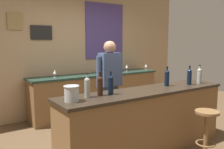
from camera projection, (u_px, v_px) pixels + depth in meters
The scene contains 19 objects.
ground_plane at pixel (128, 142), 3.93m from camera, with size 10.00×10.00×0.00m, color brown.
back_wall at pixel (73, 50), 5.41m from camera, with size 6.00×0.09×2.80m.
bar_counter at pixel (146, 121), 3.54m from camera, with size 2.70×0.60×0.92m.
side_counter at pixel (97, 94), 5.45m from camera, with size 3.03×0.56×0.90m.
bartender at pixel (110, 81), 4.15m from camera, with size 0.52×0.21×1.62m.
bar_stool at pixel (206, 127), 3.31m from camera, with size 0.32×0.32×0.68m.
wine_bottle_a at pixel (87, 87), 3.00m from camera, with size 0.07×0.07×0.31m.
wine_bottle_b at pixel (100, 85), 3.10m from camera, with size 0.07×0.07×0.31m.
wine_bottle_c at pixel (111, 84), 3.17m from camera, with size 0.07×0.07×0.31m.
wine_bottle_d at pixel (167, 77), 3.78m from camera, with size 0.07×0.07×0.31m.
wine_bottle_e at pixel (189, 76), 3.91m from camera, with size 0.07×0.07×0.31m.
wine_bottle_f at pixel (199, 75), 4.03m from camera, with size 0.07×0.07×0.31m.
ice_bucket at pixel (72, 93), 2.80m from camera, with size 0.19×0.19×0.19m.
wine_glass_a at pixel (55, 72), 4.79m from camera, with size 0.07×0.07×0.16m.
wine_glass_b at pixel (97, 69), 5.32m from camera, with size 0.07×0.07×0.16m.
wine_glass_c at pixel (110, 67), 5.66m from camera, with size 0.07×0.07×0.16m.
wine_glass_d at pixel (127, 67), 5.86m from camera, with size 0.07×0.07×0.16m.
wine_glass_e at pixel (146, 66), 6.06m from camera, with size 0.07×0.07×0.16m.
coffee_mug at pixel (120, 70), 5.77m from camera, with size 0.12×0.08×0.09m.
Camera 1 is at (-2.33, -2.95, 1.61)m, focal length 39.04 mm.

